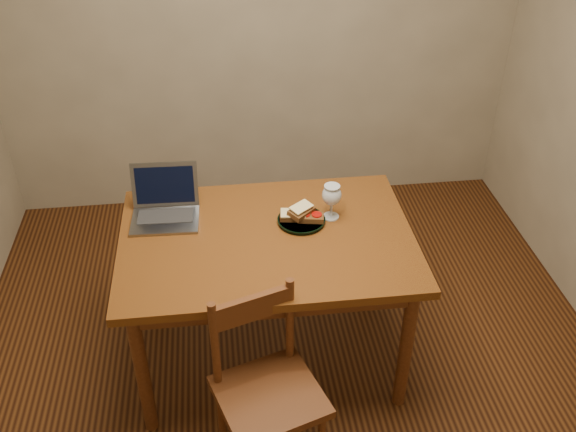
{
  "coord_description": "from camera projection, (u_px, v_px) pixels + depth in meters",
  "views": [
    {
      "loc": [
        -0.28,
        -2.15,
        2.44
      ],
      "look_at": [
        0.01,
        0.17,
        0.8
      ],
      "focal_mm": 40.0,
      "sensor_mm": 36.0,
      "label": 1
    }
  ],
  "objects": [
    {
      "name": "plate",
      "position": [
        301.0,
        221.0,
        2.92
      ],
      "size": [
        0.22,
        0.22,
        0.02
      ],
      "primitive_type": "cylinder",
      "color": "black",
      "rests_on": "table"
    },
    {
      "name": "laptop",
      "position": [
        165.0,
        203.0,
        2.94
      ],
      "size": [
        0.31,
        0.29,
        0.22
      ],
      "rotation": [
        0.0,
        0.0,
        -0.04
      ],
      "color": "slate",
      "rests_on": "table"
    },
    {
      "name": "sandwich_tomato",
      "position": [
        311.0,
        216.0,
        2.9
      ],
      "size": [
        0.13,
        0.09,
        0.04
      ],
      "primitive_type": null,
      "rotation": [
        0.0,
        0.0,
        -0.18
      ],
      "color": "#381E0C",
      "rests_on": "plate"
    },
    {
      "name": "floor",
      "position": [
        291.0,
        369.0,
        3.18
      ],
      "size": [
        3.2,
        3.2,
        0.02
      ],
      "primitive_type": "cube",
      "color": "black",
      "rests_on": "ground"
    },
    {
      "name": "back_wall",
      "position": [
        257.0,
        6.0,
        3.74
      ],
      "size": [
        3.2,
        0.02,
        2.6
      ],
      "primitive_type": "cube",
      "color": "gray",
      "rests_on": "floor"
    },
    {
      "name": "table",
      "position": [
        267.0,
        252.0,
        2.88
      ],
      "size": [
        1.3,
        0.9,
        0.74
      ],
      "color": "#4E210D",
      "rests_on": "floor"
    },
    {
      "name": "milk_glass",
      "position": [
        331.0,
        202.0,
        2.91
      ],
      "size": [
        0.09,
        0.09,
        0.17
      ],
      "primitive_type": null,
      "color": "white",
      "rests_on": "table"
    },
    {
      "name": "sandwich_cheese",
      "position": [
        293.0,
        215.0,
        2.91
      ],
      "size": [
        0.13,
        0.09,
        0.04
      ],
      "primitive_type": null,
      "rotation": [
        0.0,
        0.0,
        -0.16
      ],
      "color": "#381E0C",
      "rests_on": "plate"
    },
    {
      "name": "chair",
      "position": [
        267.0,
        383.0,
        2.52
      ],
      "size": [
        0.49,
        0.48,
        0.42
      ],
      "rotation": [
        0.0,
        0.0,
        0.32
      ],
      "color": "#45210E",
      "rests_on": "floor"
    },
    {
      "name": "sandwich_top",
      "position": [
        301.0,
        210.0,
        2.89
      ],
      "size": [
        0.14,
        0.13,
        0.04
      ],
      "primitive_type": null,
      "rotation": [
        0.0,
        0.0,
        0.74
      ],
      "color": "#381E0C",
      "rests_on": "plate"
    }
  ]
}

